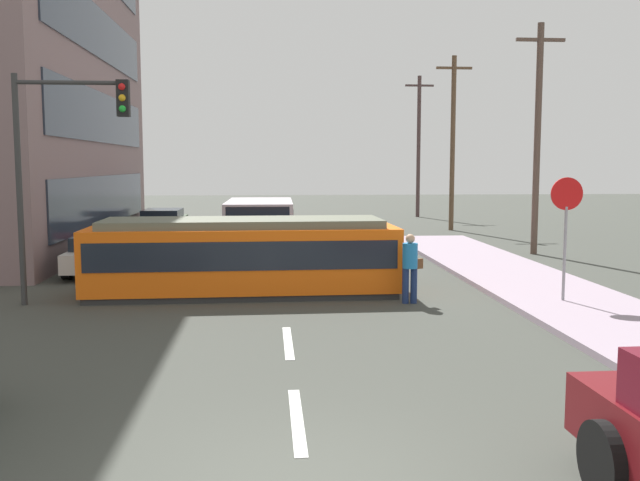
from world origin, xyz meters
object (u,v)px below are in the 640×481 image
at_px(parked_sedan_mid, 106,252).
at_px(utility_pole_mid, 537,135).
at_px(utility_pole_far, 453,140).
at_px(parked_sedan_far, 145,233).
at_px(stop_sign, 566,213).
at_px(city_bus, 260,222).
at_px(utility_pole_distant, 419,144).
at_px(parked_sedan_furthest, 163,221).
at_px(pedestrian_crossing, 410,264).
at_px(traffic_light_mast, 61,146).
at_px(streetcar_tram, 243,255).

height_order(parked_sedan_mid, utility_pole_mid, utility_pole_mid).
bearing_deg(utility_pole_mid, utility_pole_far, 93.48).
distance_m(parked_sedan_far, utility_pole_far, 16.18).
distance_m(stop_sign, utility_pole_mid, 10.16).
height_order(city_bus, utility_pole_mid, utility_pole_mid).
relative_size(utility_pole_far, utility_pole_distant, 0.98).
distance_m(parked_sedan_furthest, utility_pole_mid, 17.69).
xyz_separation_m(pedestrian_crossing, parked_sedan_far, (-8.26, 11.71, -0.32)).
relative_size(pedestrian_crossing, parked_sedan_mid, 0.38).
bearing_deg(utility_pole_distant, utility_pole_far, -91.51).
bearing_deg(utility_pole_distant, utility_pole_mid, -88.94).
height_order(parked_sedan_far, utility_pole_mid, utility_pole_mid).
xyz_separation_m(city_bus, traffic_light_mast, (-4.47, -10.54, 2.65)).
distance_m(stop_sign, utility_pole_far, 19.39).
bearing_deg(traffic_light_mast, utility_pole_distant, 62.21).
relative_size(pedestrian_crossing, parked_sedan_furthest, 0.39).
xyz_separation_m(stop_sign, utility_pole_mid, (2.96, 9.47, 2.18)).
height_order(parked_sedan_far, stop_sign, stop_sign).
xyz_separation_m(parked_sedan_furthest, utility_pole_far, (14.30, 0.83, 3.90)).
bearing_deg(city_bus, utility_pole_far, 37.98).
height_order(streetcar_tram, pedestrian_crossing, streetcar_tram).
height_order(parked_sedan_furthest, traffic_light_mast, traffic_light_mast).
bearing_deg(pedestrian_crossing, city_bus, 108.54).
distance_m(parked_sedan_furthest, utility_pole_far, 14.84).
bearing_deg(traffic_light_mast, parked_sedan_mid, 92.27).
xyz_separation_m(parked_sedan_mid, utility_pole_mid, (14.85, 3.34, 3.75)).
bearing_deg(traffic_light_mast, utility_pole_mid, 29.80).
bearing_deg(utility_pole_far, city_bus, -142.02).
bearing_deg(pedestrian_crossing, streetcar_tram, 158.69).
bearing_deg(parked_sedan_far, parked_sedan_mid, -90.97).
relative_size(parked_sedan_far, parked_sedan_furthest, 1.04).
height_order(utility_pole_far, utility_pole_distant, utility_pole_distant).
xyz_separation_m(streetcar_tram, parked_sedan_furthest, (-4.38, 16.11, -0.38)).
bearing_deg(utility_pole_distant, streetcar_tram, -111.29).
bearing_deg(city_bus, stop_sign, -58.14).
xyz_separation_m(city_bus, stop_sign, (7.22, -11.62, 1.10)).
height_order(streetcar_tram, parked_sedan_mid, streetcar_tram).
distance_m(city_bus, stop_sign, 13.72).
bearing_deg(stop_sign, utility_pole_mid, 72.66).
bearing_deg(stop_sign, utility_pole_far, 82.93).
bearing_deg(city_bus, parked_sedan_furthest, 125.26).
bearing_deg(city_bus, streetcar_tram, -91.95).
relative_size(stop_sign, utility_pole_far, 0.33).
relative_size(streetcar_tram, stop_sign, 2.73).
bearing_deg(streetcar_tram, parked_sedan_furthest, 105.23).
xyz_separation_m(parked_sedan_mid, parked_sedan_furthest, (-0.04, 12.14, 0.00)).
bearing_deg(streetcar_tram, utility_pole_distant, 68.71).
relative_size(parked_sedan_furthest, utility_pole_mid, 0.52).
bearing_deg(streetcar_tram, traffic_light_mast, -165.34).
height_order(streetcar_tram, utility_pole_mid, utility_pole_mid).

